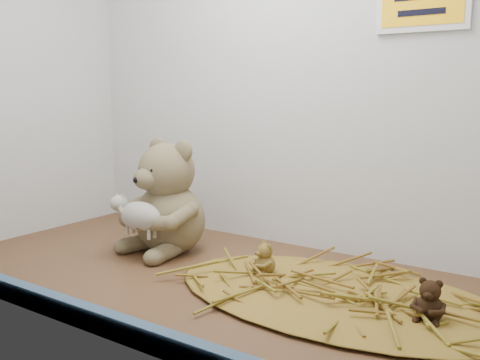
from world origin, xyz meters
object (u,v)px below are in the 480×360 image
Objects in this scene: main_teddy at (169,195)px; mini_teddy_tan at (266,256)px; toy_lamb at (140,216)px; mini_teddy_brown at (430,298)px.

mini_teddy_tan is (28.05, -3.28, -8.68)cm from main_teddy.
toy_lamb is at bearing -137.32° from mini_teddy_tan.
mini_teddy_brown is at bearing 1.76° from toy_lamb.
main_teddy reaches higher than mini_teddy_brown.
mini_teddy_tan is 33.22cm from mini_teddy_brown.
toy_lamb is at bearing -78.97° from main_teddy.
main_teddy reaches higher than toy_lamb.
mini_teddy_brown reaches higher than mini_teddy_tan.
mini_teddy_brown is (61.00, 1.88, -5.37)cm from toy_lamb.
mini_teddy_brown is at bearing 23.11° from mini_teddy_tan.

